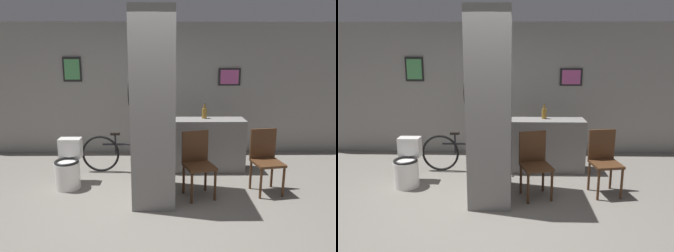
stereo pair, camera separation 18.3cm
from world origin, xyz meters
TOP-DOWN VIEW (x-y plane):
  - ground_plane at (0.00, 0.00)m, footprint 14.00×14.00m
  - wall_back at (-0.00, 2.63)m, footprint 8.00×0.09m
  - pillar_center at (0.06, 0.49)m, footprint 0.60×0.97m
  - counter_shelf at (0.85, 1.56)m, footprint 1.49×0.44m
  - toilet at (-1.28, 0.84)m, footprint 0.38×0.54m
  - chair_near_pillar at (0.68, 0.52)m, footprint 0.49×0.49m
  - chair_by_doorway at (1.70, 0.65)m, footprint 0.46×0.46m
  - bicycle at (-0.37, 1.47)m, footprint 1.70×0.42m
  - bottle_tall at (0.90, 1.64)m, footprint 0.09×0.09m

SIDE VIEW (x-z plane):
  - ground_plane at x=0.00m, z-range 0.00..0.00m
  - toilet at x=-1.28m, z-range -0.05..0.67m
  - bicycle at x=-0.37m, z-range -0.01..0.69m
  - counter_shelf at x=0.85m, z-range 0.00..0.91m
  - chair_near_pillar at x=0.68m, z-range 0.05..0.99m
  - chair_by_doorway at x=1.70m, z-range 0.05..0.99m
  - bottle_tall at x=0.90m, z-range 0.87..1.15m
  - pillar_center at x=0.06m, z-range 0.00..2.60m
  - wall_back at x=0.00m, z-range 0.00..2.60m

